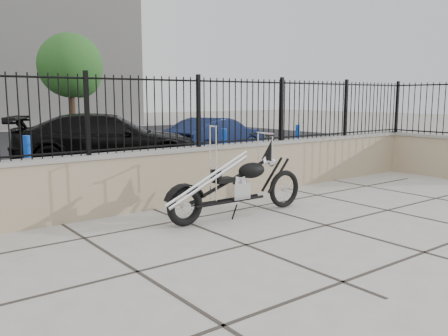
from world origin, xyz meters
The scene contains 13 objects.
ground_plane centered at (0.00, 0.00, 0.00)m, with size 90.00×90.00×0.00m, color #99968E.
parking_lot centered at (0.00, 12.50, 0.00)m, with size 30.00×30.00×0.00m, color black.
retaining_wall centered at (0.00, 2.50, 0.48)m, with size 14.00×0.36×0.96m, color gray.
wall_return centered at (6.85, 1.30, 0.48)m, with size 0.36×2.50×0.96m, color gray.
iron_fence centered at (0.00, 2.50, 1.56)m, with size 14.00×0.08×1.20m, color black.
fence_return centered at (6.85, 1.30, 1.56)m, with size 0.08×2.30×1.20m, color black.
chopper_motorcycle centered at (0.78, 1.18, 0.72)m, with size 2.41×0.42×1.44m, color black, non-canonical shape.
car_black centered at (1.44, 7.38, 0.70)m, with size 1.95×4.81×1.40m, color black.
car_blue centered at (5.30, 7.77, 0.59)m, with size 1.25×3.58×1.18m, color #111B3F.
bollard_a centered at (-1.27, 4.85, 0.56)m, with size 0.13×0.13×1.12m, color blue.
bollard_b centered at (3.07, 4.48, 0.54)m, with size 0.13×0.13×1.09m, color #0B33B3.
bollard_c centered at (6.30, 5.21, 0.52)m, with size 0.12×0.12×1.03m, color blue.
tree_right centered at (3.77, 16.45, 3.30)m, with size 2.79×2.79×4.71m.
Camera 1 is at (-3.67, -4.35, 1.83)m, focal length 38.00 mm.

